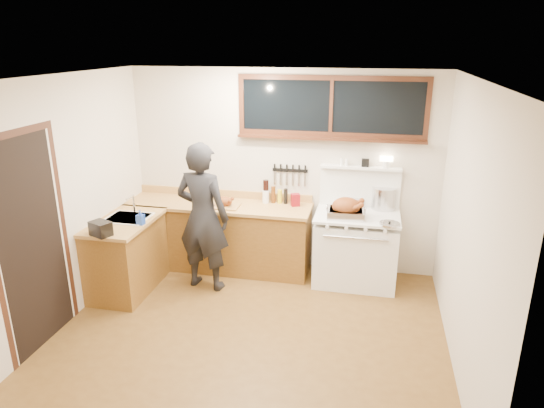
% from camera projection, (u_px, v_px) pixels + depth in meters
% --- Properties ---
extents(ground_plane, '(4.00, 3.50, 0.02)m').
position_uv_depth(ground_plane, '(251.00, 333.00, 5.09)').
color(ground_plane, brown).
extents(room_shell, '(4.10, 3.60, 2.65)m').
position_uv_depth(room_shell, '(248.00, 182.00, 4.56)').
color(room_shell, beige).
rests_on(room_shell, ground).
extents(counter_back, '(2.44, 0.64, 1.00)m').
position_uv_depth(counter_back, '(219.00, 235.00, 6.44)').
color(counter_back, brown).
rests_on(counter_back, ground).
extents(counter_left, '(0.64, 1.09, 0.90)m').
position_uv_depth(counter_left, '(127.00, 255.00, 5.86)').
color(counter_left, brown).
rests_on(counter_left, ground).
extents(sink_unit, '(0.50, 0.45, 0.37)m').
position_uv_depth(sink_unit, '(128.00, 222.00, 5.80)').
color(sink_unit, white).
rests_on(sink_unit, counter_left).
extents(vintage_stove, '(1.02, 0.74, 1.57)m').
position_uv_depth(vintage_stove, '(356.00, 247.00, 6.05)').
color(vintage_stove, white).
rests_on(vintage_stove, ground).
extents(back_window, '(2.32, 0.13, 0.77)m').
position_uv_depth(back_window, '(331.00, 114.00, 5.90)').
color(back_window, black).
rests_on(back_window, room_shell).
extents(left_doorway, '(0.02, 1.04, 2.17)m').
position_uv_depth(left_doorway, '(33.00, 242.00, 4.62)').
color(left_doorway, black).
rests_on(left_doorway, ground).
extents(knife_strip, '(0.46, 0.03, 0.28)m').
position_uv_depth(knife_strip, '(290.00, 171.00, 6.25)').
color(knife_strip, black).
rests_on(knife_strip, room_shell).
extents(man, '(0.72, 0.53, 1.82)m').
position_uv_depth(man, '(203.00, 217.00, 5.78)').
color(man, black).
rests_on(man, ground).
extents(soap_bottle, '(0.09, 0.09, 0.17)m').
position_uv_depth(soap_bottle, '(140.00, 217.00, 5.55)').
color(soap_bottle, '#244AB7').
rests_on(soap_bottle, counter_left).
extents(toaster, '(0.27, 0.23, 0.16)m').
position_uv_depth(toaster, '(101.00, 229.00, 5.24)').
color(toaster, black).
rests_on(toaster, counter_left).
extents(cutting_board, '(0.39, 0.29, 0.14)m').
position_uv_depth(cutting_board, '(224.00, 203.00, 6.15)').
color(cutting_board, '#B58848').
rests_on(cutting_board, counter_back).
extents(roast_turkey, '(0.47, 0.35, 0.25)m').
position_uv_depth(roast_turkey, '(346.00, 209.00, 5.78)').
color(roast_turkey, silver).
rests_on(roast_turkey, vintage_stove).
extents(stockpot, '(0.30, 0.30, 0.28)m').
position_uv_depth(stockpot, '(384.00, 198.00, 6.06)').
color(stockpot, silver).
rests_on(stockpot, vintage_stove).
extents(saucepan, '(0.17, 0.28, 0.11)m').
position_uv_depth(saucepan, '(357.00, 203.00, 6.12)').
color(saucepan, silver).
rests_on(saucepan, vintage_stove).
extents(pot_lid, '(0.30, 0.30, 0.04)m').
position_uv_depth(pot_lid, '(389.00, 224.00, 5.57)').
color(pot_lid, silver).
rests_on(pot_lid, vintage_stove).
extents(coffee_tin, '(0.13, 0.12, 0.16)m').
position_uv_depth(coffee_tin, '(295.00, 200.00, 6.18)').
color(coffee_tin, maroon).
rests_on(coffee_tin, counter_back).
extents(pitcher, '(0.11, 0.11, 0.16)m').
position_uv_depth(pitcher, '(266.00, 197.00, 6.30)').
color(pitcher, white).
rests_on(pitcher, counter_back).
extents(bottle_cluster, '(0.33, 0.07, 0.30)m').
position_uv_depth(bottle_cluster, '(273.00, 194.00, 6.29)').
color(bottle_cluster, black).
rests_on(bottle_cluster, counter_back).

